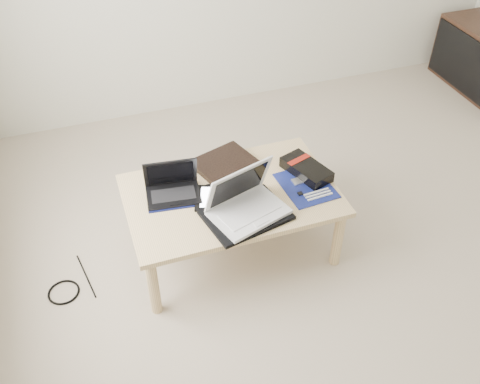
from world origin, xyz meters
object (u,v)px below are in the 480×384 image
object	(u,v)px
coffee_table	(231,200)
gpu_box	(306,169)
netbook	(173,188)
white_laptop	(245,203)

from	to	relation	value
coffee_table	gpu_box	world-z (taller)	gpu_box
netbook	white_laptop	world-z (taller)	white_laptop
coffee_table	white_laptop	size ratio (longest dim) A/B	2.61
netbook	coffee_table	bearing A→B (deg)	-17.31
coffee_table	white_laptop	distance (m)	0.21
coffee_table	netbook	size ratio (longest dim) A/B	3.68
white_laptop	gpu_box	xyz separation A→B (m)	(0.42, 0.19, -0.04)
coffee_table	white_laptop	bearing A→B (deg)	-83.59
white_laptop	coffee_table	bearing A→B (deg)	96.41
coffee_table	netbook	distance (m)	0.32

